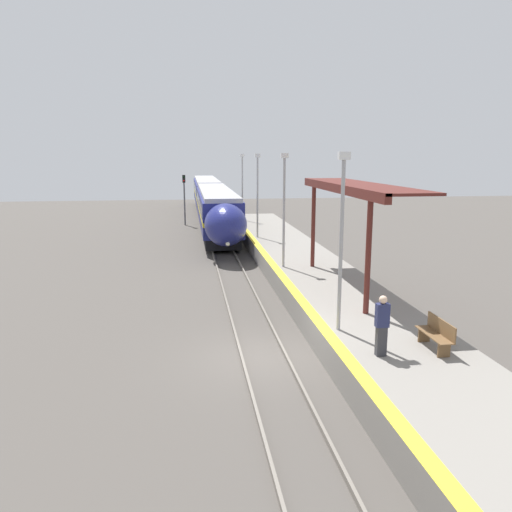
% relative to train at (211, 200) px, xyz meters
% --- Properties ---
extents(ground_plane, '(120.00, 120.00, 0.00)m').
position_rel_train_xyz_m(ground_plane, '(0.00, -33.99, -2.15)').
color(ground_plane, '#4C4742').
extents(rail_left, '(0.08, 90.00, 0.15)m').
position_rel_train_xyz_m(rail_left, '(-0.72, -33.99, -2.07)').
color(rail_left, slate).
rests_on(rail_left, ground_plane).
extents(rail_right, '(0.08, 90.00, 0.15)m').
position_rel_train_xyz_m(rail_right, '(0.72, -33.99, -2.07)').
color(rail_right, slate).
rests_on(rail_right, ground_plane).
extents(train, '(2.76, 40.61, 3.74)m').
position_rel_train_xyz_m(train, '(0.00, 0.00, 0.00)').
color(train, black).
rests_on(train, ground_plane).
extents(platform_right, '(4.09, 64.00, 0.99)m').
position_rel_train_xyz_m(platform_right, '(3.80, -33.99, -1.66)').
color(platform_right, gray).
rests_on(platform_right, ground_plane).
extents(platform_bench, '(0.44, 1.58, 0.89)m').
position_rel_train_xyz_m(platform_bench, '(4.68, -36.35, -0.70)').
color(platform_bench, brown).
rests_on(platform_bench, platform_right).
extents(person_waiting, '(0.36, 0.23, 1.73)m').
position_rel_train_xyz_m(person_waiting, '(2.91, -36.58, -0.27)').
color(person_waiting, '#333338').
rests_on(person_waiting, platform_right).
extents(railway_signal, '(0.28, 0.28, 4.68)m').
position_rel_train_xyz_m(railway_signal, '(-2.58, -1.95, 0.69)').
color(railway_signal, '#59595E').
rests_on(railway_signal, ground_plane).
extents(lamppost_near, '(0.36, 0.20, 5.59)m').
position_rel_train_xyz_m(lamppost_near, '(2.37, -34.37, 2.01)').
color(lamppost_near, '#9E9EA3').
rests_on(lamppost_near, platform_right).
extents(lamppost_mid, '(0.36, 0.20, 5.59)m').
position_rel_train_xyz_m(lamppost_mid, '(2.37, -25.08, 2.01)').
color(lamppost_mid, '#9E9EA3').
rests_on(lamppost_mid, platform_right).
extents(lamppost_far, '(0.36, 0.20, 5.59)m').
position_rel_train_xyz_m(lamppost_far, '(2.37, -15.79, 2.01)').
color(lamppost_far, '#9E9EA3').
rests_on(lamppost_far, platform_right).
extents(lamppost_farthest, '(0.36, 0.20, 5.59)m').
position_rel_train_xyz_m(lamppost_farthest, '(2.37, -6.50, 2.01)').
color(lamppost_farthest, '#9E9EA3').
rests_on(lamppost_farthest, platform_right).
extents(station_canopy, '(2.02, 10.67, 4.34)m').
position_rel_train_xyz_m(station_canopy, '(4.40, -29.05, 2.85)').
color(station_canopy, '#511E19').
rests_on(station_canopy, platform_right).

